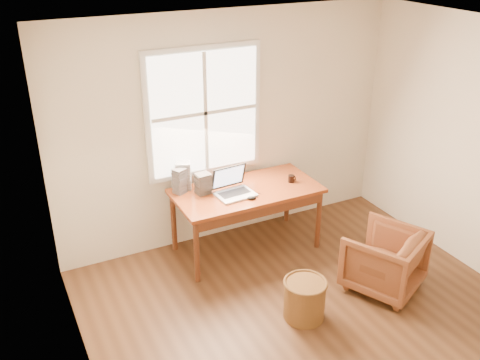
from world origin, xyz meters
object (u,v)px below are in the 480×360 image
object	(u,v)px
laptop	(236,182)
armchair	(384,260)
desk	(246,191)
coffee_mug	(291,179)
cd_stack_a	(183,176)
wicker_stool	(304,300)

from	to	relation	value
laptop	armchair	bearing A→B (deg)	-51.80
laptop	desk	bearing A→B (deg)	22.41
coffee_mug	cd_stack_a	size ratio (longest dim) A/B	0.26
armchair	laptop	xyz separation A→B (m)	(-1.08, 1.18, 0.60)
cd_stack_a	armchair	bearing A→B (deg)	-46.33
armchair	cd_stack_a	size ratio (longest dim) A/B	2.25
armchair	laptop	world-z (taller)	laptop
laptop	coffee_mug	xyz separation A→B (m)	(0.71, 0.03, -0.13)
desk	coffee_mug	distance (m)	0.54
coffee_mug	wicker_stool	bearing A→B (deg)	-128.58
desk	coffee_mug	size ratio (longest dim) A/B	19.86
desk	laptop	world-z (taller)	laptop
desk	cd_stack_a	xyz separation A→B (m)	(-0.61, 0.32, 0.18)
armchair	coffee_mug	distance (m)	1.35
desk	laptop	distance (m)	0.27
wicker_stool	armchair	bearing A→B (deg)	2.63
coffee_mug	cd_stack_a	bearing A→B (deg)	148.20
laptop	cd_stack_a	world-z (taller)	laptop
wicker_stool	cd_stack_a	xyz separation A→B (m)	(-0.55, 1.63, 0.71)
wicker_stool	coffee_mug	bearing A→B (deg)	64.76
desk	wicker_stool	world-z (taller)	desk
armchair	coffee_mug	bearing A→B (deg)	-99.02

